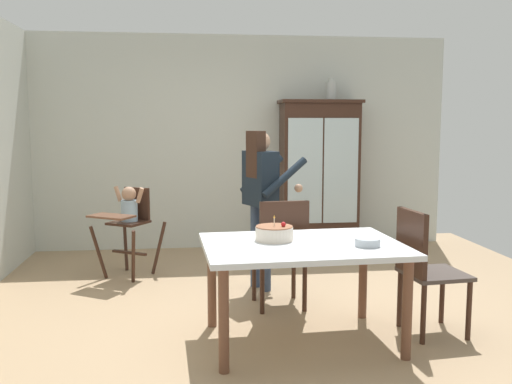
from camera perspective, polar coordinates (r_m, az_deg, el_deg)
ground_plane at (r=4.91m, az=1.50°, el=-12.09°), size 6.24×6.24×0.00m
wall_back at (r=7.25m, az=-1.48°, el=5.01°), size 5.32×0.06×2.70m
china_cabinet at (r=7.17m, az=6.40°, el=1.74°), size 1.02×0.48×1.89m
ceramic_vase at (r=7.19m, az=7.61°, el=10.16°), size 0.13×0.13×0.27m
high_chair_with_toddler at (r=6.01m, az=-12.78°, el=-2.26°), size 0.79×0.84×0.95m
adult_person at (r=5.38m, az=0.54°, el=0.22°), size 0.64×0.63×1.53m
dining_table at (r=4.12m, az=4.73°, el=-6.42°), size 1.48×1.10×0.74m
birthday_cake at (r=4.18m, az=1.86°, el=-4.18°), size 0.28×0.28×0.19m
serving_bowl at (r=4.07m, az=11.22°, el=-5.01°), size 0.18×0.18×0.05m
dining_chair_far_side at (r=4.84m, az=2.60°, el=-5.52°), size 0.47×0.47×0.96m
dining_chair_right_end at (r=4.46m, az=16.51°, el=-6.90°), size 0.48×0.48×0.96m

